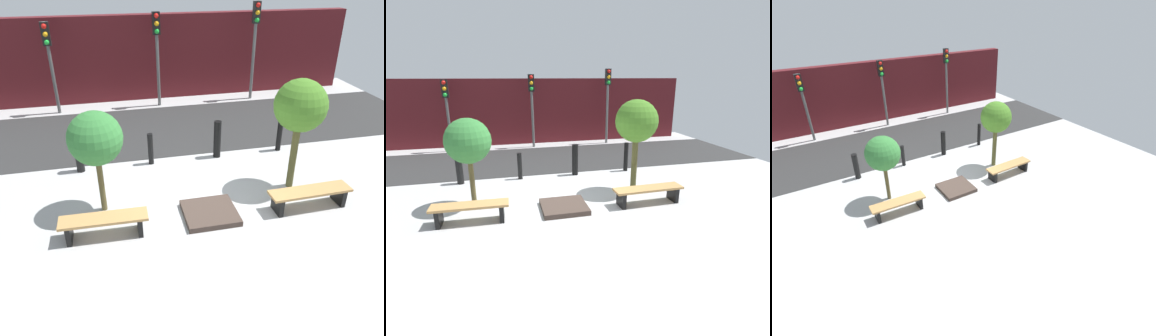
% 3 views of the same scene
% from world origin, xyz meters
% --- Properties ---
extents(ground_plane, '(18.00, 18.00, 0.00)m').
position_xyz_m(ground_plane, '(0.00, 0.00, 0.00)').
color(ground_plane, '#AEAEAE').
extents(road_strip, '(18.00, 4.21, 0.01)m').
position_xyz_m(road_strip, '(0.00, 4.66, 0.01)').
color(road_strip, '#2D2D2D').
rests_on(road_strip, ground).
extents(building_facade, '(16.20, 0.50, 3.25)m').
position_xyz_m(building_facade, '(0.00, 8.14, 1.62)').
color(building_facade, '#511419').
rests_on(building_facade, ground).
extents(bench_left, '(1.80, 0.49, 0.47)m').
position_xyz_m(bench_left, '(-2.30, -0.63, 0.34)').
color(bench_left, black).
rests_on(bench_left, ground).
extents(bench_right, '(1.93, 0.51, 0.47)m').
position_xyz_m(bench_right, '(2.30, -0.63, 0.34)').
color(bench_right, black).
rests_on(bench_right, ground).
extents(planter_bed, '(1.18, 1.11, 0.13)m').
position_xyz_m(planter_bed, '(0.00, -0.43, 0.07)').
color(planter_bed, '#42342C').
rests_on(planter_bed, ground).
extents(tree_behind_left_bench, '(1.16, 1.16, 2.37)m').
position_xyz_m(tree_behind_left_bench, '(-2.30, 0.34, 1.78)').
color(tree_behind_left_bench, brown).
rests_on(tree_behind_left_bench, ground).
extents(tree_behind_right_bench, '(1.22, 1.22, 2.75)m').
position_xyz_m(tree_behind_right_bench, '(2.30, 0.34, 2.10)').
color(tree_behind_right_bench, '#4D4B26').
rests_on(tree_behind_right_bench, ground).
extents(bollard_far_left, '(0.21, 0.21, 1.04)m').
position_xyz_m(bollard_far_left, '(-2.88, 2.31, 0.52)').
color(bollard_far_left, black).
rests_on(bollard_far_left, ground).
extents(bollard_left, '(0.15, 0.15, 0.91)m').
position_xyz_m(bollard_left, '(-0.96, 2.31, 0.45)').
color(bollard_left, black).
rests_on(bollard_left, ground).
extents(bollard_center, '(0.21, 0.21, 1.10)m').
position_xyz_m(bollard_center, '(0.96, 2.31, 0.55)').
color(bollard_center, black).
rests_on(bollard_center, ground).
extents(bollard_right, '(0.15, 0.15, 1.06)m').
position_xyz_m(bollard_right, '(2.88, 2.31, 0.53)').
color(bollard_right, black).
rests_on(bollard_right, ground).
extents(traffic_light_west, '(0.28, 0.27, 3.22)m').
position_xyz_m(traffic_light_west, '(-3.79, 7.05, 2.24)').
color(traffic_light_west, '#515151').
rests_on(traffic_light_west, ground).
extents(traffic_light_mid_west, '(0.28, 0.27, 3.44)m').
position_xyz_m(traffic_light_mid_west, '(0.00, 7.05, 2.39)').
color(traffic_light_mid_west, '#5A5A5A').
rests_on(traffic_light_mid_west, ground).
extents(traffic_light_mid_east, '(0.28, 0.27, 3.71)m').
position_xyz_m(traffic_light_mid_east, '(3.79, 7.05, 2.56)').
color(traffic_light_mid_east, slate).
rests_on(traffic_light_mid_east, ground).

